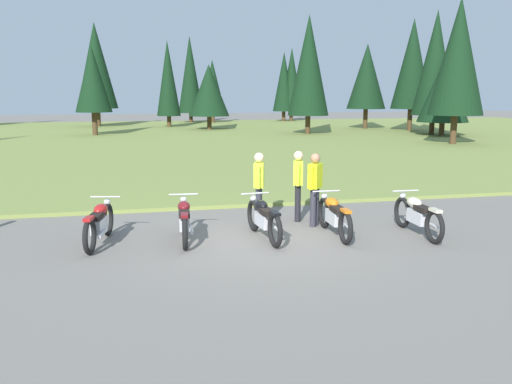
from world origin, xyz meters
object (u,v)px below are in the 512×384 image
at_px(motorcycle_maroon, 184,220).
at_px(motorcycle_black, 264,218).
at_px(rider_near_row_end, 298,181).
at_px(rider_checking_bike, 315,185).
at_px(motorcycle_cream, 418,215).
at_px(rider_with_back_turned, 259,184).
at_px(motorcycle_orange, 334,215).
at_px(motorcycle_red, 99,223).

height_order(motorcycle_maroon, motorcycle_black, same).
bearing_deg(rider_near_row_end, motorcycle_black, -130.08).
bearing_deg(rider_checking_bike, motorcycle_maroon, -168.93).
bearing_deg(motorcycle_cream, rider_checking_bike, 146.10).
xyz_separation_m(motorcycle_maroon, rider_with_back_turned, (1.82, 1.01, 0.51)).
height_order(motorcycle_maroon, motorcycle_orange, same).
xyz_separation_m(motorcycle_cream, rider_near_row_end, (-2.10, 1.84, 0.51)).
distance_m(motorcycle_red, motorcycle_black, 3.33).
xyz_separation_m(motorcycle_orange, rider_near_row_end, (-0.35, 1.49, 0.51)).
xyz_separation_m(motorcycle_cream, rider_checking_bike, (-1.88, 1.26, 0.51)).
relative_size(motorcycle_red, motorcycle_black, 0.99).
xyz_separation_m(rider_checking_bike, rider_with_back_turned, (-1.21, 0.42, 0.00)).
bearing_deg(rider_near_row_end, rider_with_back_turned, -170.97).
bearing_deg(rider_near_row_end, motorcycle_cream, -41.17).
xyz_separation_m(rider_checking_bike, rider_near_row_end, (-0.22, 0.58, 0.00)).
distance_m(rider_checking_bike, rider_near_row_end, 0.62).
relative_size(rider_checking_bike, rider_near_row_end, 1.00).
height_order(motorcycle_maroon, rider_near_row_end, rider_near_row_end).
relative_size(motorcycle_maroon, rider_near_row_end, 1.26).
bearing_deg(motorcycle_orange, rider_checking_bike, 98.06).
distance_m(motorcycle_orange, rider_checking_bike, 1.05).
relative_size(motorcycle_maroon, motorcycle_black, 1.00).
distance_m(motorcycle_red, rider_with_back_turned, 3.66).
xyz_separation_m(motorcycle_red, rider_checking_bike, (4.72, 0.50, 0.51)).
xyz_separation_m(motorcycle_maroon, motorcycle_orange, (3.15, -0.32, 0.00)).
bearing_deg(motorcycle_red, rider_checking_bike, 6.09).
relative_size(motorcycle_black, rider_with_back_turned, 1.26).
bearing_deg(motorcycle_maroon, rider_checking_bike, 11.07).
bearing_deg(motorcycle_maroon, rider_near_row_end, 22.62).
bearing_deg(rider_checking_bike, motorcycle_cream, -33.90).
relative_size(motorcycle_black, rider_near_row_end, 1.26).
xyz_separation_m(motorcycle_red, motorcycle_orange, (4.85, -0.41, 0.00)).
distance_m(motorcycle_black, rider_with_back_turned, 1.36).
relative_size(motorcycle_red, motorcycle_maroon, 0.99).
height_order(motorcycle_maroon, rider_checking_bike, rider_checking_bike).
height_order(motorcycle_cream, rider_near_row_end, rider_near_row_end).
bearing_deg(rider_with_back_turned, motorcycle_maroon, -150.90).
bearing_deg(motorcycle_black, motorcycle_cream, -7.64).
distance_m(motorcycle_red, motorcycle_orange, 4.86).
xyz_separation_m(motorcycle_maroon, motorcycle_black, (1.62, -0.23, 0.00)).
height_order(motorcycle_red, motorcycle_black, same).
bearing_deg(motorcycle_maroon, motorcycle_black, -8.17).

